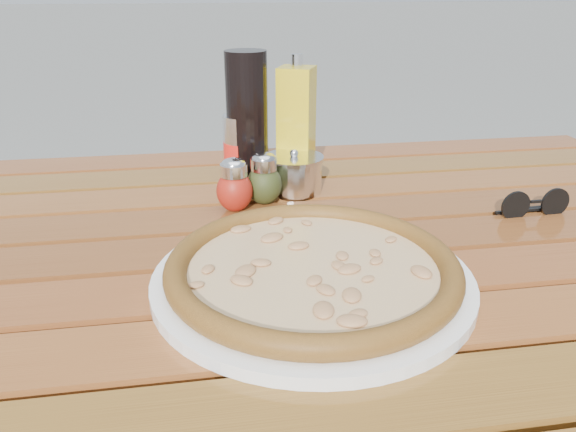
{
  "coord_description": "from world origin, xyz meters",
  "views": [
    {
      "loc": [
        -0.11,
        -0.66,
        1.07
      ],
      "look_at": [
        0.0,
        0.02,
        0.78
      ],
      "focal_mm": 35.0,
      "sensor_mm": 36.0,
      "label": 1
    }
  ],
  "objects": [
    {
      "name": "table",
      "position": [
        0.0,
        -0.0,
        0.67
      ],
      "size": [
        1.4,
        0.9,
        0.75
      ],
      "color": "#34190C",
      "rests_on": "ground"
    },
    {
      "name": "plate",
      "position": [
        0.01,
        -0.11,
        0.76
      ],
      "size": [
        0.44,
        0.44,
        0.01
      ],
      "primitive_type": "cylinder",
      "rotation": [
        0.0,
        0.0,
        -0.27
      ],
      "color": "white",
      "rests_on": "table"
    },
    {
      "name": "pizza",
      "position": [
        0.01,
        -0.11,
        0.77
      ],
      "size": [
        0.43,
        0.43,
        0.03
      ],
      "rotation": [
        0.0,
        0.0,
        -0.4
      ],
      "color": "beige",
      "rests_on": "plate"
    },
    {
      "name": "pepper_shaker",
      "position": [
        -0.06,
        0.13,
        0.79
      ],
      "size": [
        0.06,
        0.06,
        0.08
      ],
      "rotation": [
        0.0,
        0.0,
        0.05
      ],
      "color": "#B12314",
      "rests_on": "table"
    },
    {
      "name": "oregano_shaker",
      "position": [
        -0.02,
        0.15,
        0.79
      ],
      "size": [
        0.05,
        0.05,
        0.08
      ],
      "rotation": [
        0.0,
        0.0,
        -0.0
      ],
      "color": "#373F19",
      "rests_on": "table"
    },
    {
      "name": "dark_bottle",
      "position": [
        -0.03,
        0.23,
        0.86
      ],
      "size": [
        0.09,
        0.09,
        0.22
      ],
      "primitive_type": "cylinder",
      "rotation": [
        0.0,
        0.0,
        0.43
      ],
      "color": "black",
      "rests_on": "table"
    },
    {
      "name": "soda_can",
      "position": [
        -0.04,
        0.23,
        0.81
      ],
      "size": [
        0.07,
        0.07,
        0.12
      ],
      "rotation": [
        0.0,
        0.0,
        -0.05
      ],
      "color": "silver",
      "rests_on": "table"
    },
    {
      "name": "olive_oil_cruet",
      "position": [
        0.05,
        0.25,
        0.85
      ],
      "size": [
        0.07,
        0.07,
        0.21
      ],
      "rotation": [
        0.0,
        0.0,
        -0.43
      ],
      "color": "gold",
      "rests_on": "table"
    },
    {
      "name": "parmesan_tin",
      "position": [
        0.04,
        0.19,
        0.78
      ],
      "size": [
        0.1,
        0.1,
        0.07
      ],
      "rotation": [
        0.0,
        0.0,
        0.01
      ],
      "color": "silver",
      "rests_on": "table"
    },
    {
      "name": "sunglasses",
      "position": [
        0.37,
        0.04,
        0.77
      ],
      "size": [
        0.11,
        0.03,
        0.04
      ],
      "rotation": [
        0.0,
        0.0,
        0.05
      ],
      "color": "black",
      "rests_on": "table"
    }
  ]
}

